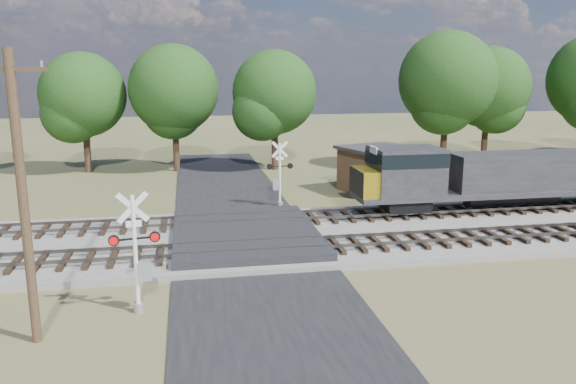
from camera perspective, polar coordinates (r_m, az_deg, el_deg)
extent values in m
plane|color=#44502A|center=(27.57, -4.24, -5.33)|extent=(160.00, 160.00, 0.00)
cube|color=gray|center=(30.63, 14.63, -3.62)|extent=(140.00, 10.00, 0.30)
cube|color=black|center=(27.56, -4.24, -5.26)|extent=(7.00, 60.00, 0.08)
cube|color=#262628|center=(27.96, -4.36, -4.41)|extent=(7.00, 9.00, 0.62)
cube|color=black|center=(25.85, 0.66, -5.61)|extent=(44.00, 2.60, 0.18)
cube|color=#514B45|center=(27.75, 17.45, -4.57)|extent=(140.00, 0.08, 0.15)
cube|color=#514B45|center=(28.98, 16.15, -3.78)|extent=(140.00, 0.08, 0.15)
cube|color=black|center=(30.57, -1.12, -2.77)|extent=(44.00, 2.60, 0.18)
cube|color=#514B45|center=(32.09, 13.35, -2.08)|extent=(140.00, 0.08, 0.15)
cube|color=#514B45|center=(33.37, 12.37, -1.49)|extent=(140.00, 0.08, 0.15)
cylinder|color=silver|center=(20.14, -15.23, -6.17)|extent=(0.15, 0.15, 4.20)
cylinder|color=gray|center=(20.83, -14.93, -11.25)|extent=(0.38, 0.38, 0.32)
cube|color=silver|center=(19.69, -15.50, -1.51)|extent=(1.09, 0.22, 1.10)
cube|color=silver|center=(19.69, -15.50, -1.51)|extent=(1.09, 0.22, 1.10)
cube|color=silver|center=(19.83, -15.41, -3.14)|extent=(0.52, 0.12, 0.23)
cube|color=black|center=(19.97, -15.32, -4.59)|extent=(1.67, 0.34, 0.06)
cylinder|color=red|center=(19.94, -17.28, -4.74)|extent=(0.39, 0.17, 0.38)
cylinder|color=red|center=(20.03, -13.37, -4.44)|extent=(0.39, 0.17, 0.38)
cube|color=gray|center=(20.37, -14.39, -7.79)|extent=(0.52, 0.39, 0.68)
cylinder|color=silver|center=(34.65, -0.83, 1.74)|extent=(0.14, 0.14, 3.99)
cylinder|color=gray|center=(35.03, -0.82, -1.23)|extent=(0.36, 0.36, 0.30)
cube|color=silver|center=(34.39, -0.84, 4.35)|extent=(1.04, 0.09, 1.04)
cube|color=silver|center=(34.39, -0.84, 4.35)|extent=(1.04, 0.09, 1.04)
cube|color=silver|center=(34.47, -0.84, 3.45)|extent=(0.50, 0.06, 0.22)
cube|color=black|center=(34.55, -0.84, 2.64)|extent=(1.60, 0.14, 0.06)
cylinder|color=red|center=(34.69, 0.21, 2.68)|extent=(0.36, 0.12, 0.36)
cylinder|color=red|center=(34.42, -1.89, 2.59)|extent=(0.36, 0.12, 0.36)
cube|color=gray|center=(34.71, -1.23, 0.75)|extent=(0.46, 0.32, 0.65)
cylinder|color=#372019|center=(18.44, -25.30, -0.97)|extent=(0.30, 0.30, 8.95)
cube|color=#372019|center=(18.04, -26.44, 11.12)|extent=(2.19, 0.39, 0.12)
cube|color=#492E1F|center=(39.56, 9.18, 2.13)|extent=(5.30, 5.30, 2.93)
cube|color=#2C2D2F|center=(39.32, 9.26, 4.38)|extent=(5.83, 5.83, 0.21)
cylinder|color=black|center=(49.36, -19.77, 4.72)|extent=(0.56, 0.56, 4.91)
sphere|color=#183310|center=(49.05, -20.10, 9.27)|extent=(6.88, 6.88, 6.88)
cylinder|color=black|center=(47.99, -11.33, 5.21)|extent=(0.56, 0.56, 5.24)
sphere|color=#183310|center=(47.68, -11.54, 10.21)|extent=(7.34, 7.34, 7.34)
cylinder|color=black|center=(47.82, -1.36, 5.28)|extent=(0.56, 0.56, 5.02)
sphere|color=#183310|center=(47.50, -1.39, 10.09)|extent=(7.02, 7.02, 7.02)
cylinder|color=black|center=(49.95, 15.56, 5.59)|extent=(0.56, 0.56, 5.80)
sphere|color=#183310|center=(49.66, 15.87, 10.90)|extent=(8.11, 8.11, 8.11)
cylinder|color=black|center=(54.77, 19.38, 5.60)|extent=(0.56, 0.56, 5.24)
sphere|color=#183310|center=(54.49, 19.70, 9.98)|extent=(7.34, 7.34, 7.34)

